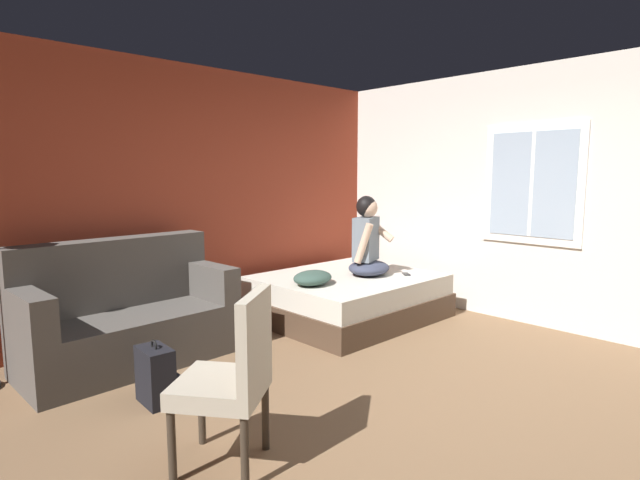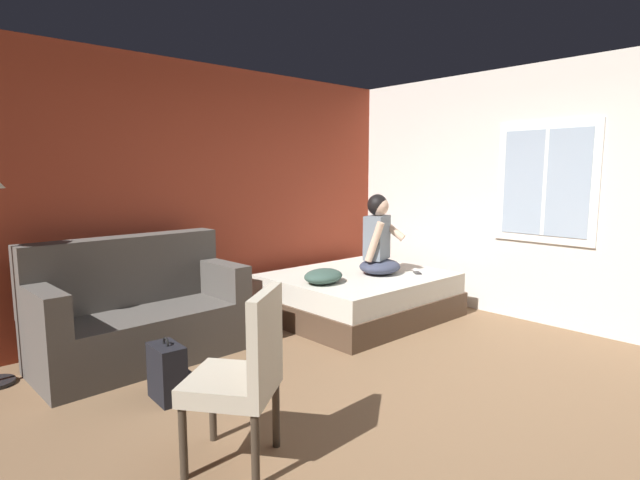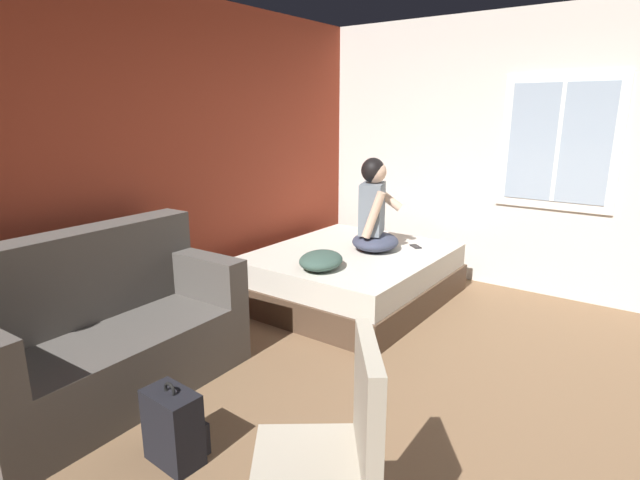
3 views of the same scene
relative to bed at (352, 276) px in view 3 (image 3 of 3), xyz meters
name	(u,v)px [view 3 (image 3 of 3)]	position (x,y,z in m)	size (l,w,h in m)	color
ground_plane	(509,437)	(-1.27, -1.86, -0.24)	(40.00, 40.00, 0.00)	brown
wall_back_accent	(162,164)	(-1.27, 1.07, 1.11)	(10.00, 0.16, 2.70)	#993823
wall_side_with_window	(606,159)	(1.31, -1.86, 1.12)	(0.19, 7.10, 2.70)	silver
bed	(352,276)	(0.00, 0.00, 0.00)	(1.86, 1.59, 0.48)	#4C3828
couch	(103,335)	(-2.31, 0.41, 0.16)	(1.73, 0.88, 1.04)	#514C47
side_chair	(332,453)	(-2.53, -1.52, 0.30)	(0.64, 0.64, 0.98)	#382D23
person_seated	(374,213)	(0.18, -0.13, 0.60)	(0.64, 0.59, 0.88)	#383D51
backpack	(175,428)	(-2.49, -0.51, -0.04)	(0.24, 0.31, 0.46)	black
throw_pillow	(321,260)	(-0.59, -0.07, 0.31)	(0.48, 0.36, 0.14)	#385147
cell_phone	(416,246)	(0.50, -0.42, 0.25)	(0.07, 0.14, 0.01)	black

